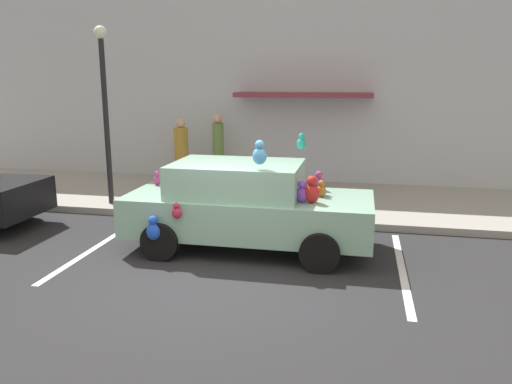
# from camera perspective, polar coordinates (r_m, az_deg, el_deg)

# --- Properties ---
(ground_plane) EXTENTS (60.00, 60.00, 0.00)m
(ground_plane) POSITION_cam_1_polar(r_m,az_deg,el_deg) (7.71, -4.14, -9.92)
(ground_plane) COLOR #262628
(sidewalk) EXTENTS (24.00, 4.00, 0.15)m
(sidewalk) POSITION_cam_1_polar(r_m,az_deg,el_deg) (12.34, 2.22, -0.77)
(sidewalk) COLOR gray
(sidewalk) RESTS_ON ground
(storefront_building) EXTENTS (24.00, 1.25, 6.40)m
(storefront_building) POSITION_cam_1_polar(r_m,az_deg,el_deg) (14.11, 3.86, 13.70)
(storefront_building) COLOR #B2B7C1
(storefront_building) RESTS_ON ground
(parking_stripe_front) EXTENTS (0.12, 3.60, 0.01)m
(parking_stripe_front) POSITION_cam_1_polar(r_m,az_deg,el_deg) (8.40, 16.29, -8.43)
(parking_stripe_front) COLOR silver
(parking_stripe_front) RESTS_ON ground
(parking_stripe_rear) EXTENTS (0.12, 3.60, 0.01)m
(parking_stripe_rear) POSITION_cam_1_polar(r_m,az_deg,el_deg) (9.54, -17.68, -5.95)
(parking_stripe_rear) COLOR silver
(parking_stripe_rear) RESTS_ON ground
(plush_covered_car) EXTENTS (4.28, 2.05, 2.02)m
(plush_covered_car) POSITION_cam_1_polar(r_m,az_deg,el_deg) (8.81, -1.13, -1.50)
(plush_covered_car) COLOR #85B19B
(plush_covered_car) RESTS_ON ground
(teddy_bear_on_sidewalk) EXTENTS (0.40, 0.33, 0.76)m
(teddy_bear_on_sidewalk) POSITION_cam_1_polar(r_m,az_deg,el_deg) (11.63, -10.14, 0.35)
(teddy_bear_on_sidewalk) COLOR pink
(teddy_bear_on_sidewalk) RESTS_ON sidewalk
(street_lamp_post) EXTENTS (0.28, 0.28, 3.93)m
(street_lamp_post) POSITION_cam_1_polar(r_m,az_deg,el_deg) (11.75, -16.87, 10.25)
(street_lamp_post) COLOR black
(street_lamp_post) RESTS_ON sidewalk
(pedestrian_near_shopfront) EXTENTS (0.38, 0.38, 1.74)m
(pedestrian_near_shopfront) POSITION_cam_1_polar(r_m,az_deg,el_deg) (13.98, -8.49, 4.38)
(pedestrian_near_shopfront) COLOR #A47F2F
(pedestrian_near_shopfront) RESTS_ON sidewalk
(pedestrian_walking_past) EXTENTS (0.30, 0.30, 1.87)m
(pedestrian_walking_past) POSITION_cam_1_polar(r_m,az_deg,el_deg) (13.91, -4.32, 4.81)
(pedestrian_walking_past) COLOR #5F7C40
(pedestrian_walking_past) RESTS_ON sidewalk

